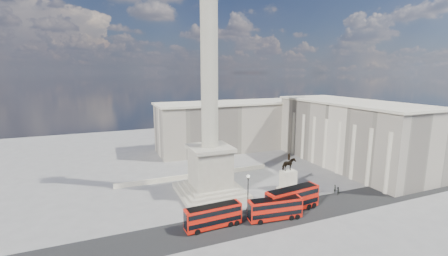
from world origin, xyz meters
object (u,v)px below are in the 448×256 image
at_px(red_bus_c, 293,199).
at_px(pedestrian_crossing, 313,195).
at_px(red_bus_a, 214,216).
at_px(pedestrian_walking, 335,189).
at_px(pedestrian_standing, 338,191).
at_px(red_bus_b, 275,209).
at_px(equestrian_statue, 288,177).
at_px(nelsons_column, 210,137).
at_px(victorian_lamp, 248,190).

xyz_separation_m(red_bus_c, pedestrian_crossing, (7.49, 3.12, -1.64)).
distance_m(red_bus_a, red_bus_c, 16.44).
xyz_separation_m(pedestrian_walking, pedestrian_standing, (-0.15, -0.97, -0.08)).
xyz_separation_m(pedestrian_standing, pedestrian_crossing, (-6.40, 0.35, -0.08)).
height_order(red_bus_b, equestrian_statue, equestrian_statue).
bearing_deg(pedestrian_walking, pedestrian_standing, -113.70).
height_order(nelsons_column, victorian_lamp, nelsons_column).
xyz_separation_m(red_bus_a, red_bus_c, (16.44, 0.23, 0.31)).
bearing_deg(red_bus_a, nelsons_column, 69.95).
height_order(red_bus_b, red_bus_c, red_bus_c).
height_order(nelsons_column, pedestrian_standing, nelsons_column).
bearing_deg(victorian_lamp, nelsons_column, 109.48).
relative_size(victorian_lamp, equestrian_statue, 0.84).
bearing_deg(pedestrian_walking, red_bus_a, 172.41).
relative_size(red_bus_b, pedestrian_crossing, 6.30).
height_order(red_bus_a, red_bus_b, red_bus_a).
xyz_separation_m(red_bus_c, victorian_lamp, (-7.98, 3.40, 1.86)).
xyz_separation_m(nelsons_column, red_bus_c, (11.82, -14.27, -10.47)).
xyz_separation_m(nelsons_column, pedestrian_crossing, (19.31, -11.15, -12.11)).
height_order(equestrian_statue, pedestrian_walking, equestrian_statue).
bearing_deg(pedestrian_standing, red_bus_a, 1.40).
xyz_separation_m(red_bus_c, pedestrian_standing, (13.89, 2.77, -1.56)).
distance_m(red_bus_c, victorian_lamp, 8.87).
height_order(pedestrian_standing, pedestrian_crossing, pedestrian_standing).
xyz_separation_m(nelsons_column, red_bus_a, (-4.62, -14.51, -10.78)).
bearing_deg(red_bus_a, red_bus_c, -1.58).
xyz_separation_m(nelsons_column, pedestrian_standing, (25.72, -11.50, -12.03)).
bearing_deg(pedestrian_crossing, equestrian_statue, -15.32).
height_order(red_bus_b, victorian_lamp, victorian_lamp).
bearing_deg(victorian_lamp, red_bus_a, -156.77).
bearing_deg(red_bus_c, victorian_lamp, 149.93).
distance_m(nelsons_column, pedestrian_crossing, 25.38).
xyz_separation_m(nelsons_column, pedestrian_walking, (25.86, -10.53, -11.95)).
xyz_separation_m(red_bus_a, equestrian_statue, (21.76, 9.56, 0.90)).
bearing_deg(nelsons_column, red_bus_b, -66.97).
distance_m(nelsons_column, pedestrian_walking, 30.38).
bearing_deg(victorian_lamp, red_bus_c, -23.09).
bearing_deg(equestrian_statue, nelsons_column, 163.90).
relative_size(victorian_lamp, pedestrian_standing, 4.11).
bearing_deg(red_bus_b, red_bus_a, 178.89).
distance_m(equestrian_statue, pedestrian_walking, 10.56).
distance_m(pedestrian_walking, pedestrian_crossing, 6.58).
bearing_deg(nelsons_column, pedestrian_walking, -22.15).
relative_size(red_bus_b, equestrian_statue, 1.18).
distance_m(nelsons_column, equestrian_statue, 20.39).
bearing_deg(pedestrian_standing, red_bus_b, 9.32).
height_order(pedestrian_walking, pedestrian_crossing, pedestrian_walking).
bearing_deg(pedestrian_crossing, pedestrian_walking, -119.21).
bearing_deg(pedestrian_standing, pedestrian_walking, -102.94).
distance_m(red_bus_b, pedestrian_crossing, 13.48).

